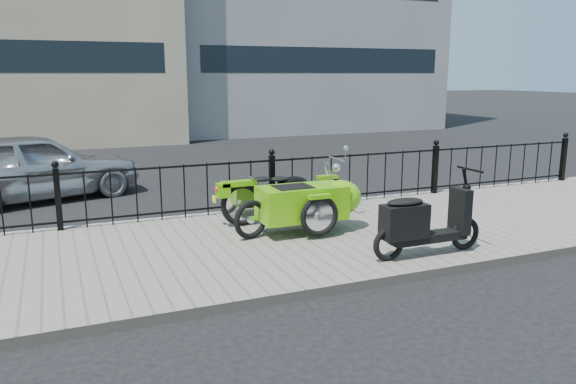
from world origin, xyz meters
name	(u,v)px	position (x,y,z in m)	size (l,w,h in m)	color
ground	(302,234)	(0.00, 0.00, 0.00)	(120.00, 120.00, 0.00)	black
sidewalk	(316,239)	(0.00, -0.50, 0.06)	(30.00, 3.80, 0.12)	slate
curb	(269,210)	(0.00, 1.44, 0.06)	(30.00, 0.10, 0.12)	gray
iron_fence	(272,183)	(0.00, 1.30, 0.59)	(14.11, 0.11, 1.08)	black
motorcycle_sidecar	(309,199)	(0.04, -0.16, 0.59)	(2.28, 1.48, 0.98)	black
scooter	(422,224)	(0.85, -1.90, 0.56)	(1.68, 0.49, 1.13)	black
spare_tire	(251,220)	(-0.95, -0.29, 0.41)	(0.58, 0.58, 0.08)	black
sedan_car	(32,166)	(-3.91, 4.27, 0.69)	(1.63, 4.05, 1.38)	#A7A9AE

